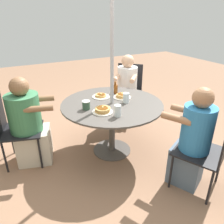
# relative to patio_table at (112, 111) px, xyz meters

# --- Properties ---
(ground_plane) EXTENTS (12.00, 12.00, 0.00)m
(ground_plane) POSITION_rel_patio_table_xyz_m (0.00, 0.00, -0.60)
(ground_plane) COLOR #8C664C
(patio_table) EXTENTS (1.28, 1.28, 0.71)m
(patio_table) POSITION_rel_patio_table_xyz_m (0.00, 0.00, 0.00)
(patio_table) COLOR #4C4742
(patio_table) RESTS_ON ground
(umbrella_pole) EXTENTS (0.04, 0.04, 2.06)m
(umbrella_pole) POSITION_rel_patio_table_xyz_m (0.00, 0.00, 0.43)
(umbrella_pole) COLOR #ADADB2
(umbrella_pole) RESTS_ON ground
(patio_chair_north) EXTENTS (0.58, 0.58, 0.92)m
(patio_chair_north) POSITION_rel_patio_table_xyz_m (0.33, 1.17, -0.08)
(patio_chair_north) COLOR black
(patio_chair_north) RESTS_ON ground
(diner_north) EXTENTS (0.49, 0.58, 1.11)m
(diner_north) POSITION_rel_patio_table_xyz_m (0.28, 0.99, -0.10)
(diner_north) COLOR beige
(diner_north) RESTS_ON ground
(patio_chair_east) EXTENTS (0.63, 0.63, 0.92)m
(patio_chair_east) POSITION_rel_patio_table_xyz_m (-1.09, -0.54, -0.08)
(patio_chair_east) COLOR black
(patio_chair_east) RESTS_ON ground
(diner_east) EXTENTS (0.54, 0.48, 1.13)m
(diner_east) POSITION_rel_patio_table_xyz_m (-0.93, -0.46, -0.08)
(diner_east) COLOR slate
(diner_east) RESTS_ON ground
(patio_chair_south) EXTENTS (0.66, 0.66, 0.92)m
(patio_chair_south) POSITION_rel_patio_table_xyz_m (0.91, -0.81, -0.08)
(patio_chair_south) COLOR black
(patio_chair_south) RESTS_ON ground
(diner_south) EXTENTS (0.58, 0.56, 1.12)m
(diner_south) POSITION_rel_patio_table_xyz_m (0.77, -0.68, -0.08)
(diner_south) COLOR gray
(diner_south) RESTS_ON ground
(pancake_plate_a) EXTENTS (0.24, 0.24, 0.05)m
(pancake_plate_a) POSITION_rel_patio_table_xyz_m (0.25, 0.04, 0.13)
(pancake_plate_a) COLOR silver
(pancake_plate_a) RESTS_ON patio_table
(pancake_plate_b) EXTENTS (0.24, 0.24, 0.07)m
(pancake_plate_b) POSITION_rel_patio_table_xyz_m (-0.19, 0.22, 0.14)
(pancake_plate_b) COLOR silver
(pancake_plate_b) RESTS_ON patio_table
(pancake_plate_c) EXTENTS (0.24, 0.24, 0.06)m
(pancake_plate_c) POSITION_rel_patio_table_xyz_m (0.11, -0.21, 0.13)
(pancake_plate_c) COLOR silver
(pancake_plate_c) RESTS_ON patio_table
(syrup_bottle) EXTENTS (0.10, 0.07, 0.17)m
(syrup_bottle) POSITION_rel_patio_table_xyz_m (0.30, -0.20, 0.18)
(syrup_bottle) COLOR brown
(syrup_bottle) RESTS_ON patio_table
(coffee_cup) EXTENTS (0.09, 0.09, 0.10)m
(coffee_cup) POSITION_rel_patio_table_xyz_m (-0.02, 0.35, 0.16)
(coffee_cup) COLOR #33513D
(coffee_cup) RESTS_ON patio_table
(drinking_glass_a) EXTENTS (0.08, 0.08, 0.13)m
(drinking_glass_a) POSITION_rel_patio_table_xyz_m (-0.06, -0.16, 0.17)
(drinking_glass_a) COLOR silver
(drinking_glass_a) RESTS_ON patio_table
(drinking_glass_b) EXTENTS (0.08, 0.08, 0.13)m
(drinking_glass_b) POSITION_rel_patio_table_xyz_m (-0.36, 0.12, 0.18)
(drinking_glass_b) COLOR silver
(drinking_glass_b) RESTS_ON patio_table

